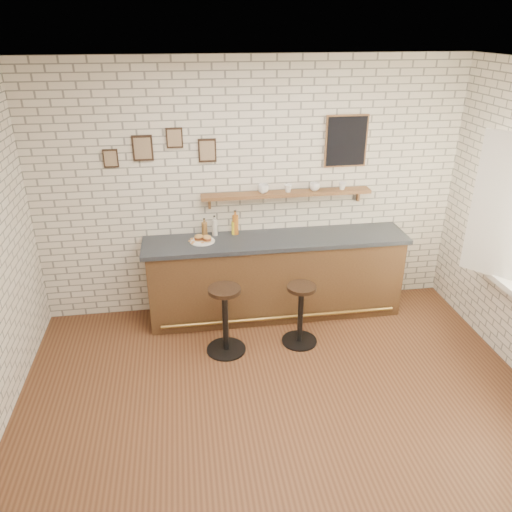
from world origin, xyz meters
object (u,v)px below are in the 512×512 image
object	(u,v)px
ciabatta_sandwich	(203,238)
shelf_cup_a	(263,189)
bar_counter	(276,276)
sandwich_plate	(202,241)
bitters_bottle_white	(215,227)
shelf_cup_d	(342,186)
bar_stool_right	(301,312)
shelf_cup_c	(315,187)
bitters_bottle_brown	(205,229)
condiment_bottle_yellow	(234,227)
bar_stool_left	(225,318)
shelf_cup_b	(288,188)
bitters_bottle_amber	(235,224)

from	to	relation	value
ciabatta_sandwich	shelf_cup_a	xyz separation A→B (m)	(0.73, 0.17, 0.50)
bar_counter	sandwich_plate	xyz separation A→B (m)	(-0.86, 0.03, 0.51)
bitters_bottle_white	shelf_cup_d	xyz separation A→B (m)	(1.52, 0.01, 0.43)
bitters_bottle_white	bar_stool_right	size ratio (longest dim) A/B	0.34
bar_counter	sandwich_plate	size ratio (longest dim) A/B	11.07
bar_stool_right	shelf_cup_c	size ratio (longest dim) A/B	5.92
bar_counter	bitters_bottle_brown	distance (m)	1.03
shelf_cup_c	condiment_bottle_yellow	bearing A→B (deg)	97.73
bar_stool_left	sandwich_plate	bearing A→B (deg)	103.96
bar_counter	bar_stool_right	size ratio (longest dim) A/B	4.30
bitters_bottle_white	shelf_cup_d	size ratio (longest dim) A/B	2.73
bar_stool_left	shelf_cup_c	world-z (taller)	shelf_cup_c
shelf_cup_b	shelf_cup_c	distance (m)	0.32
condiment_bottle_yellow	shelf_cup_b	distance (m)	0.78
bitters_bottle_brown	shelf_cup_a	xyz separation A→B (m)	(0.70, 0.01, 0.45)
bar_stool_left	condiment_bottle_yellow	bearing A→B (deg)	76.82
sandwich_plate	shelf_cup_b	distance (m)	1.17
bar_counter	condiment_bottle_yellow	world-z (taller)	condiment_bottle_yellow
sandwich_plate	bitters_bottle_amber	bearing A→B (deg)	22.50
condiment_bottle_yellow	shelf_cup_d	xyz separation A→B (m)	(1.29, 0.01, 0.45)
bar_stool_left	shelf_cup_d	bearing A→B (deg)	30.89
shelf_cup_a	shelf_cup_c	distance (m)	0.61
bitters_bottle_white	shelf_cup_d	bearing A→B (deg)	0.20
bar_counter	shelf_cup_a	bearing A→B (deg)	122.01
bitters_bottle_brown	shelf_cup_a	world-z (taller)	shelf_cup_a
bitters_bottle_white	bitters_bottle_amber	distance (m)	0.25
bar_stool_right	bitters_bottle_brown	bearing A→B (deg)	138.82
bar_stool_left	bitters_bottle_white	bearing A→B (deg)	91.38
bar_counter	shelf_cup_a	world-z (taller)	shelf_cup_a
bitters_bottle_amber	shelf_cup_b	world-z (taller)	shelf_cup_b
bitters_bottle_amber	shelf_cup_d	xyz separation A→B (m)	(1.28, 0.01, 0.41)
bitters_bottle_brown	shelf_cup_c	bearing A→B (deg)	0.24
bar_stool_right	shelf_cup_a	bearing A→B (deg)	108.18
bar_counter	ciabatta_sandwich	distance (m)	1.01
bitters_bottle_white	shelf_cup_c	bearing A→B (deg)	0.26
bar_stool_left	shelf_cup_a	bearing A→B (deg)	58.30
bitters_bottle_brown	bitters_bottle_amber	world-z (taller)	bitters_bottle_amber
condiment_bottle_yellow	bar_stool_right	distance (m)	1.28
ciabatta_sandwich	bitters_bottle_white	size ratio (longest dim) A/B	0.88
bar_stool_right	shelf_cup_d	xyz separation A→B (m)	(0.66, 0.86, 1.16)
shelf_cup_d	bitters_bottle_brown	bearing A→B (deg)	160.89
bar_stool_left	shelf_cup_a	xyz separation A→B (m)	(0.55, 0.90, 1.13)
bitters_bottle_white	shelf_cup_b	distance (m)	0.97
bitters_bottle_white	bar_stool_right	distance (m)	1.41
bitters_bottle_white	shelf_cup_a	bearing A→B (deg)	0.54
bitters_bottle_brown	bar_stool_left	size ratio (longest dim) A/B	0.28
bitters_bottle_amber	shelf_cup_a	world-z (taller)	shelf_cup_a
ciabatta_sandwich	bar_stool_left	size ratio (longest dim) A/B	0.28
sandwich_plate	shelf_cup_d	distance (m)	1.77
bar_stool_left	shelf_cup_d	xyz separation A→B (m)	(1.50, 0.90, 1.12)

